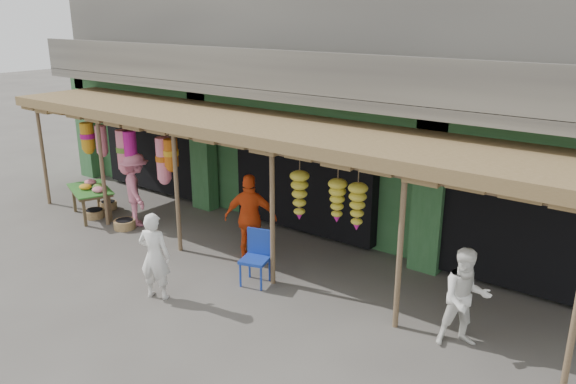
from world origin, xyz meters
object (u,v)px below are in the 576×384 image
Objects in this scene: person_front at (155,256)px; person_right at (465,298)px; person_shopper at (136,189)px; person_vendor at (251,218)px; blue_chair at (257,254)px; flower_table at (91,190)px.

person_right is (4.82, 1.79, -0.01)m from person_front.
person_front is 5.14m from person_right.
person_vendor is at bearing -148.09° from person_shopper.
person_shopper reaches higher than person_right.
person_shopper reaches higher than blue_chair.
person_front is 0.90× the size of person_shopper.
person_front is at bearing 51.20° from person_vendor.
person_shopper is (-3.11, 2.08, 0.08)m from person_front.
person_front is at bearing 162.53° from person_right.
flower_table is 4.77m from person_front.
person_vendor reaches higher than person_front.
person_vendor is (0.30, 2.20, 0.11)m from person_front.
flower_table is at bearing -42.36° from person_front.
person_vendor is at bearing 26.99° from flower_table.
person_front is 2.22m from person_vendor.
person_vendor is 3.41m from person_shopper.
person_shopper is (1.32, 0.32, 0.19)m from flower_table.
blue_chair is 0.64× the size of person_front.
person_shopper reaches higher than person_front.
flower_table is at bearing 142.32° from person_right.
blue_chair is 1.05m from person_vendor.
blue_chair is at bearing -144.59° from person_front.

